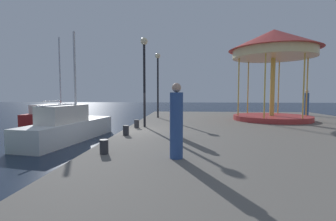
# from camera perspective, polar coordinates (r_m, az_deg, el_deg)

# --- Properties ---
(ground_plane) EXTENTS (120.00, 120.00, 0.00)m
(ground_plane) POSITION_cam_1_polar(r_m,az_deg,el_deg) (11.63, -10.50, -8.43)
(ground_plane) COLOR #162338
(quay_dock) EXTENTS (14.21, 24.02, 0.80)m
(quay_dock) POSITION_cam_1_polar(r_m,az_deg,el_deg) (11.97, 24.81, -6.43)
(quay_dock) COLOR slate
(quay_dock) RESTS_ON ground
(sailboat_white) EXTENTS (2.56, 6.65, 5.84)m
(sailboat_white) POSITION_cam_1_polar(r_m,az_deg,el_deg) (13.88, -22.18, -3.63)
(sailboat_white) COLOR white
(sailboat_white) RESTS_ON ground
(sailboat_red) EXTENTS (2.39, 6.42, 7.36)m
(sailboat_red) POSITION_cam_1_polar(r_m,az_deg,el_deg) (22.31, -25.08, -1.14)
(sailboat_red) COLOR maroon
(sailboat_red) RESTS_ON ground
(carousel) EXTENTS (5.52, 5.52, 5.69)m
(carousel) POSITION_cam_1_polar(r_m,az_deg,el_deg) (17.04, 23.43, 12.39)
(carousel) COLOR #B23333
(carousel) RESTS_ON quay_dock
(lamp_post_near_edge) EXTENTS (0.36, 0.36, 4.47)m
(lamp_post_near_edge) POSITION_cam_1_polar(r_m,az_deg,el_deg) (12.45, -5.57, 10.19)
(lamp_post_near_edge) COLOR black
(lamp_post_near_edge) RESTS_ON quay_dock
(lamp_post_mid_promenade) EXTENTS (0.36, 0.36, 4.49)m
(lamp_post_mid_promenade) POSITION_cam_1_polar(r_m,az_deg,el_deg) (17.17, -2.40, 8.50)
(lamp_post_mid_promenade) COLOR black
(lamp_post_mid_promenade) RESTS_ON quay_dock
(bollard_south) EXTENTS (0.24, 0.24, 0.40)m
(bollard_south) POSITION_cam_1_polar(r_m,az_deg,el_deg) (10.03, -9.81, -4.59)
(bollard_south) COLOR #2D2D33
(bollard_south) RESTS_ON quay_dock
(bollard_north) EXTENTS (0.24, 0.24, 0.40)m
(bollard_north) POSITION_cam_1_polar(r_m,az_deg,el_deg) (7.10, -14.72, -8.19)
(bollard_north) COLOR #2D2D33
(bollard_north) RESTS_ON quay_dock
(bollard_center) EXTENTS (0.24, 0.24, 0.40)m
(bollard_center) POSITION_cam_1_polar(r_m,az_deg,el_deg) (12.14, -7.34, -3.09)
(bollard_center) COLOR #2D2D33
(bollard_center) RESTS_ON quay_dock
(person_near_carousel) EXTENTS (0.34, 0.34, 1.98)m
(person_near_carousel) POSITION_cam_1_polar(r_m,az_deg,el_deg) (21.92, 29.64, 1.46)
(person_near_carousel) COLOR #2D4C8C
(person_near_carousel) RESTS_ON quay_dock
(person_far_corner) EXTENTS (0.34, 0.34, 1.95)m
(person_far_corner) POSITION_cam_1_polar(r_m,az_deg,el_deg) (6.30, 1.98, -2.96)
(person_far_corner) COLOR #2D4C8C
(person_far_corner) RESTS_ON quay_dock
(person_mid_promenade) EXTENTS (0.34, 0.34, 1.69)m
(person_mid_promenade) POSITION_cam_1_polar(r_m,az_deg,el_deg) (9.39, 2.11, -1.49)
(person_mid_promenade) COLOR #2D4C8C
(person_mid_promenade) RESTS_ON quay_dock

